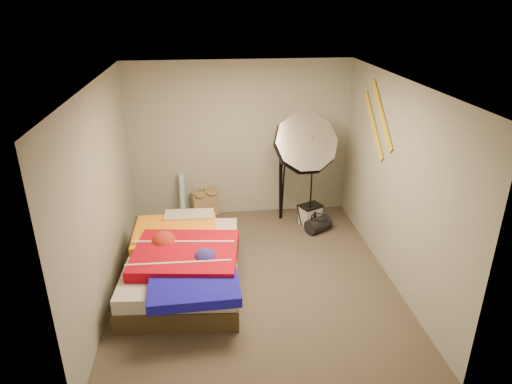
{
  "coord_description": "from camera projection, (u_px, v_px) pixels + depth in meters",
  "views": [
    {
      "loc": [
        -0.53,
        -4.96,
        3.36
      ],
      "look_at": [
        0.1,
        0.6,
        0.95
      ],
      "focal_mm": 32.0,
      "sensor_mm": 36.0,
      "label": 1
    }
  ],
  "objects": [
    {
      "name": "ceiling",
      "position": [
        253.0,
        82.0,
        4.92
      ],
      "size": [
        4.0,
        4.0,
        0.0
      ],
      "primitive_type": "plane",
      "rotation": [
        3.14,
        0.0,
        0.0
      ],
      "color": "silver",
      "rests_on": "wall_back"
    },
    {
      "name": "wall_left",
      "position": [
        102.0,
        196.0,
        5.23
      ],
      "size": [
        0.0,
        4.0,
        4.0
      ],
      "primitive_type": "plane",
      "rotation": [
        1.57,
        0.0,
        1.57
      ],
      "color": "gray",
      "rests_on": "floor"
    },
    {
      "name": "photo_umbrella",
      "position": [
        305.0,
        144.0,
        6.52
      ],
      "size": [
        1.13,
        0.84,
        1.96
      ],
      "color": "black",
      "rests_on": "floor"
    },
    {
      "name": "floor",
      "position": [
        254.0,
        278.0,
        5.91
      ],
      "size": [
        4.0,
        4.0,
        0.0
      ],
      "primitive_type": "plane",
      "color": "brown",
      "rests_on": "ground"
    },
    {
      "name": "camera_tripod",
      "position": [
        281.0,
        181.0,
        7.23
      ],
      "size": [
        0.07,
        0.07,
        1.14
      ],
      "color": "black",
      "rests_on": "floor"
    },
    {
      "name": "wrapping_roll",
      "position": [
        182.0,
        197.0,
        7.33
      ],
      "size": [
        0.1,
        0.22,
        0.76
      ],
      "primitive_type": "cylinder",
      "rotation": [
        -0.17,
        0.0,
        -0.06
      ],
      "color": "#52A1CB",
      "rests_on": "floor"
    },
    {
      "name": "wall_stripe_lower",
      "position": [
        373.0,
        125.0,
        6.17
      ],
      "size": [
        0.02,
        0.91,
        0.78
      ],
      "primitive_type": "cube",
      "rotation": [
        0.7,
        0.0,
        0.0
      ],
      "color": "gold",
      "rests_on": "wall_right"
    },
    {
      "name": "wall_right",
      "position": [
        395.0,
        183.0,
        5.59
      ],
      "size": [
        0.0,
        4.0,
        4.0
      ],
      "primitive_type": "plane",
      "rotation": [
        1.57,
        0.0,
        -1.57
      ],
      "color": "gray",
      "rests_on": "floor"
    },
    {
      "name": "wall_back",
      "position": [
        240.0,
        140.0,
        7.24
      ],
      "size": [
        3.5,
        0.0,
        3.5
      ],
      "primitive_type": "plane",
      "rotation": [
        1.57,
        0.0,
        0.0
      ],
      "color": "gray",
      "rests_on": "floor"
    },
    {
      "name": "tote_bag",
      "position": [
        205.0,
        204.0,
        7.49
      ],
      "size": [
        0.47,
        0.34,
        0.45
      ],
      "primitive_type": "cube",
      "rotation": [
        -0.14,
        0.0,
        0.39
      ],
      "color": "tan",
      "rests_on": "floor"
    },
    {
      "name": "camera_case",
      "position": [
        310.0,
        215.0,
        7.24
      ],
      "size": [
        0.37,
        0.33,
        0.31
      ],
      "primitive_type": "cube",
      "rotation": [
        0.0,
        0.0,
        0.43
      ],
      "color": "beige",
      "rests_on": "floor"
    },
    {
      "name": "duffel_bag",
      "position": [
        318.0,
        225.0,
        7.02
      ],
      "size": [
        0.45,
        0.39,
        0.23
      ],
      "primitive_type": "cylinder",
      "rotation": [
        0.0,
        1.57,
        0.52
      ],
      "color": "black",
      "rests_on": "floor"
    },
    {
      "name": "wall_stripe_upper",
      "position": [
        382.0,
        115.0,
        5.86
      ],
      "size": [
        0.02,
        0.91,
        0.78
      ],
      "primitive_type": "cube",
      "rotation": [
        0.7,
        0.0,
        0.0
      ],
      "color": "gold",
      "rests_on": "wall_right"
    },
    {
      "name": "wall_front",
      "position": [
        281.0,
        287.0,
        3.59
      ],
      "size": [
        3.5,
        0.0,
        3.5
      ],
      "primitive_type": "plane",
      "rotation": [
        -1.57,
        0.0,
        0.0
      ],
      "color": "gray",
      "rests_on": "floor"
    },
    {
      "name": "bed",
      "position": [
        184.0,
        263.0,
        5.69
      ],
      "size": [
        1.5,
        2.17,
        0.57
      ],
      "color": "#463821",
      "rests_on": "floor"
    }
  ]
}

